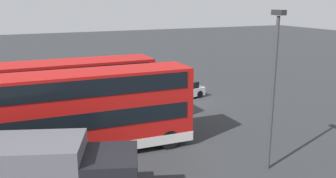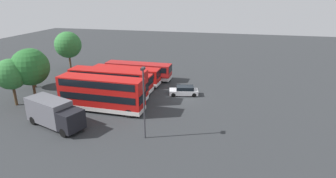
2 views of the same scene
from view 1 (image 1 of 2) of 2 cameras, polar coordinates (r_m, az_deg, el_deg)
name	(u,v)px [view 1 (image 1 of 2)]	position (r m, az deg, el deg)	size (l,w,h in m)	color
ground_plane	(187,101)	(30.10, 2.97, -1.95)	(140.00, 140.00, 0.00)	#2D3033
bus_double_decker_near_end	(89,110)	(19.88, -12.31, -3.28)	(2.86, 11.32, 4.55)	#B71411
bus_double_decker_second	(66,95)	(23.26, -15.81, -0.99)	(2.64, 11.06, 4.55)	#B71411
bus_single_deck_third	(59,95)	(26.99, -16.75, -0.84)	(2.85, 10.34, 2.95)	#B71411
bus_single_deck_fourth	(48,84)	(30.46, -18.34, 0.69)	(2.95, 11.58, 2.95)	#B71411
bus_single_deck_fifth	(56,76)	(33.74, -17.16, 2.01)	(2.75, 11.72, 2.95)	#A51919
car_hatchback_silver	(180,91)	(30.75, 1.91, -0.25)	(2.68, 4.57, 1.43)	silver
lamp_post_tall	(274,79)	(17.74, 16.34, 1.45)	(0.70, 0.30, 7.77)	#38383D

